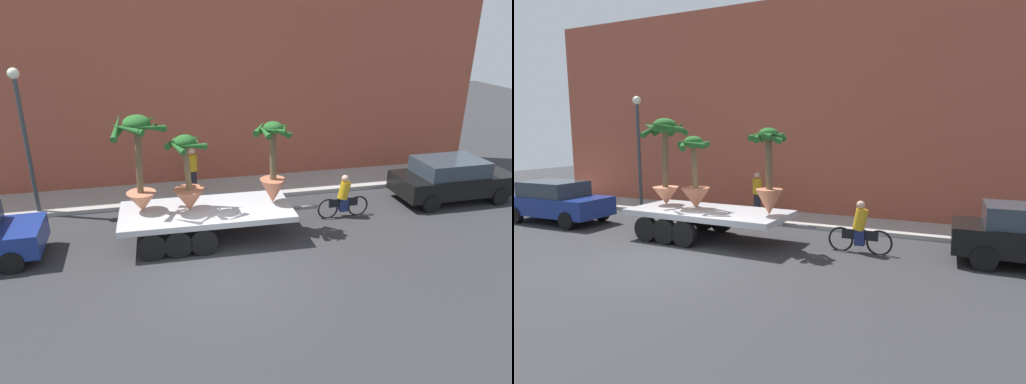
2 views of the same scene
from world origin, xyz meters
The scene contains 11 objects.
ground_plane centered at (0.00, 0.00, 0.00)m, with size 60.00×60.00×0.00m, color #2D2D30.
sidewalk centered at (0.00, 6.10, 0.07)m, with size 24.00×2.20×0.15m, color #A39E99.
building_facade centered at (0.00, 7.80, 4.37)m, with size 24.00×1.20×8.74m, color #9E4C38.
flatbed_trailer centered at (-0.47, 2.28, 0.75)m, with size 6.23×2.37×0.98m.
potted_palm_rear centered at (-0.73, 2.30, 1.96)m, with size 1.24×1.28×2.34m.
potted_palm_middle centered at (-2.09, 2.54, 2.57)m, with size 1.62×1.58×2.93m.
potted_palm_front centered at (1.88, 2.33, 2.15)m, with size 1.26×1.21×2.59m.
cyclist centered at (4.51, 2.82, 0.67)m, with size 1.84×0.35×1.54m.
parked_car centered at (9.01, 3.39, 0.83)m, with size 4.36×2.03×1.58m.
pedestrian_near_gate centered at (-0.28, 5.92, 1.04)m, with size 0.36×0.36×1.71m.
street_lamp centered at (-5.69, 5.30, 3.23)m, with size 0.36×0.36×4.83m.
Camera 1 is at (-1.63, -10.70, 6.67)m, focal length 32.55 mm.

